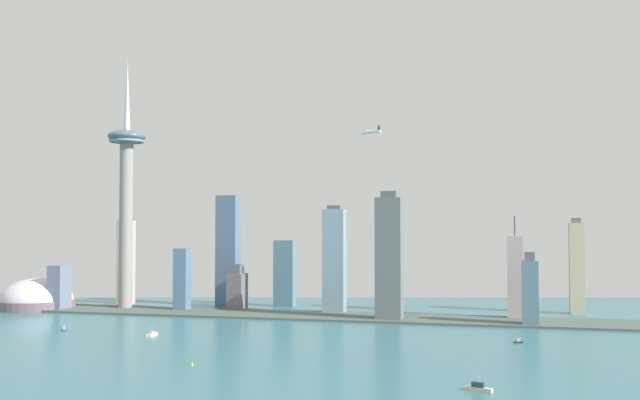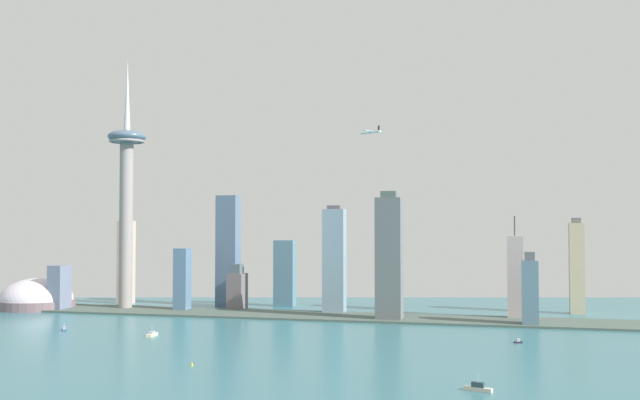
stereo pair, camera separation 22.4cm
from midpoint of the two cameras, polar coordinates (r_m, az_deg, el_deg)
The scene contains 21 objects.
waterfront_pier at distance 792.44m, azimuth -0.59°, elevation -8.91°, with size 885.34×75.78×2.15m, color #4B5C53.
observation_tower at distance 887.80m, azimuth -14.70°, elevation 1.40°, with size 44.04×44.04×290.56m.
stadium_dome at distance 928.71m, azimuth -21.02°, elevation -7.26°, with size 86.94×86.94×49.80m.
skyscraper_0 at distance 899.80m, azimuth -19.46°, elevation -6.40°, with size 17.08×23.54×51.47m.
skyscraper_1 at distance 814.24m, azimuth 1.12°, elevation -4.70°, with size 23.93×15.78×118.82m.
skyscraper_2 at distance 795.02m, azimuth 14.83°, elevation -5.78°, with size 16.08×21.39×106.62m.
skyscraper_3 at distance 861.96m, azimuth -6.40°, elevation -6.88°, with size 18.33×22.56×52.43m.
skyscraper_4 at distance 861.30m, azimuth 19.20°, elevation -4.93°, with size 15.50×17.89×105.17m.
skyscraper_5 at distance 894.05m, azimuth -2.73°, elevation -5.66°, with size 24.35×15.75×79.23m.
skyscraper_6 at distance 855.45m, azimuth -10.58°, elevation -6.06°, with size 15.70×15.55×70.99m.
skyscraper_7 at distance 742.85m, azimuth 15.90°, elevation -6.81°, with size 15.53×19.62×71.03m.
skyscraper_8 at distance 955.99m, azimuth -14.73°, elevation -4.65°, with size 18.48×14.32×102.88m.
skyscraper_9 at distance 898.64m, azimuth -7.10°, elevation -3.91°, with size 25.44×19.30×133.18m.
skyscraper_10 at distance 863.01m, azimuth 5.74°, elevation -6.31°, with size 15.33×19.40×63.10m.
skyscraper_11 at distance 757.64m, azimuth 5.36°, elevation -4.46°, with size 26.25×21.31×131.67m.
boat_0 at distance 726.21m, azimuth -19.13°, elevation -9.39°, with size 10.52×12.95×7.76m.
boat_1 at distance 669.39m, azimuth -12.84°, elevation -10.06°, with size 6.39×16.39×9.01m.
boat_2 at distance 448.82m, azimuth 12.11°, elevation -13.99°, with size 17.03×8.56×9.89m.
boat_3 at distance 635.40m, azimuth 15.05°, elevation -10.49°, with size 7.06×4.76×3.85m.
channel_buoy_1 at distance 524.33m, azimuth -9.84°, elevation -12.34°, with size 1.89×1.89×2.63m, color yellow.
airplane at distance 773.26m, azimuth 3.95°, elevation 5.25°, with size 23.90×22.97×7.41m.
Camera 2 is at (203.54, -254.42, 94.23)m, focal length 41.48 mm.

